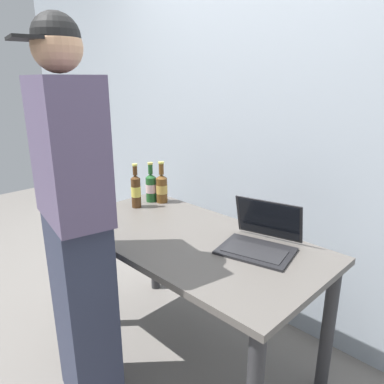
# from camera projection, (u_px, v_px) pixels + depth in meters

# --- Properties ---
(ground_plane) EXTENTS (8.00, 8.00, 0.00)m
(ground_plane) POSITION_uv_depth(u_px,v_px,m) (188.00, 352.00, 2.13)
(ground_plane) COLOR slate
(ground_plane) RESTS_ON ground
(desk) EXTENTS (1.46, 0.75, 0.75)m
(desk) POSITION_uv_depth(u_px,v_px,m) (188.00, 254.00, 1.94)
(desk) COLOR #56514C
(desk) RESTS_ON ground
(laptop) EXTENTS (0.41, 0.39, 0.22)m
(laptop) POSITION_uv_depth(u_px,v_px,m) (261.00, 239.00, 1.76)
(laptop) COLOR black
(laptop) RESTS_ON desk
(beer_bottle_brown) EXTENTS (0.08, 0.08, 0.28)m
(beer_bottle_brown) POSITION_uv_depth(u_px,v_px,m) (162.00, 187.00, 2.40)
(beer_bottle_brown) COLOR brown
(beer_bottle_brown) RESTS_ON desk
(beer_bottle_amber) EXTENTS (0.06, 0.06, 0.28)m
(beer_bottle_amber) POSITION_uv_depth(u_px,v_px,m) (136.00, 190.00, 2.30)
(beer_bottle_amber) COLOR #472B14
(beer_bottle_amber) RESTS_ON desk
(beer_bottle_dark) EXTENTS (0.07, 0.07, 0.27)m
(beer_bottle_dark) POSITION_uv_depth(u_px,v_px,m) (151.00, 187.00, 2.42)
(beer_bottle_dark) COLOR #1E5123
(beer_bottle_dark) RESTS_ON desk
(person_figure) EXTENTS (0.46, 0.33, 1.78)m
(person_figure) POSITION_uv_depth(u_px,v_px,m) (76.00, 233.00, 1.58)
(person_figure) COLOR #2D3347
(person_figure) RESTS_ON ground
(back_wall) EXTENTS (6.00, 0.10, 2.60)m
(back_wall) POSITION_uv_depth(u_px,v_px,m) (268.00, 119.00, 2.21)
(back_wall) COLOR #99A3AD
(back_wall) RESTS_ON ground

